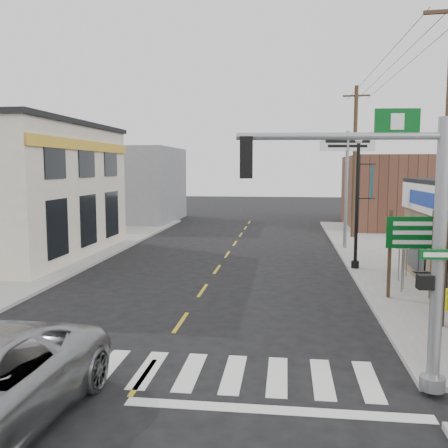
# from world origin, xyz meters

# --- Properties ---
(ground) EXTENTS (140.00, 140.00, 0.00)m
(ground) POSITION_xyz_m (0.00, 0.00, 0.00)
(ground) COLOR black
(ground) RESTS_ON ground
(sidewalk_right) EXTENTS (6.00, 38.00, 0.13)m
(sidewalk_right) POSITION_xyz_m (9.00, 13.00, 0.07)
(sidewalk_right) COLOR gray
(sidewalk_right) RESTS_ON ground
(sidewalk_left) EXTENTS (6.00, 38.00, 0.13)m
(sidewalk_left) POSITION_xyz_m (-9.00, 13.00, 0.07)
(sidewalk_left) COLOR gray
(sidewalk_left) RESTS_ON ground
(center_line) EXTENTS (0.12, 56.00, 0.01)m
(center_line) POSITION_xyz_m (0.00, 8.00, 0.01)
(center_line) COLOR gold
(center_line) RESTS_ON ground
(crosswalk) EXTENTS (11.00, 2.20, 0.01)m
(crosswalk) POSITION_xyz_m (0.00, 0.40, 0.01)
(crosswalk) COLOR silver
(crosswalk) RESTS_ON ground
(bldg_distant_right) EXTENTS (8.00, 10.00, 5.60)m
(bldg_distant_right) POSITION_xyz_m (12.00, 30.00, 2.80)
(bldg_distant_right) COLOR brown
(bldg_distant_right) RESTS_ON ground
(bldg_distant_left) EXTENTS (9.00, 10.00, 6.40)m
(bldg_distant_left) POSITION_xyz_m (-11.00, 32.00, 3.20)
(bldg_distant_left) COLOR gray
(bldg_distant_left) RESTS_ON ground
(traffic_signal_pole) EXTENTS (4.51, 0.37, 5.72)m
(traffic_signal_pole) POSITION_xyz_m (5.52, -0.15, 3.54)
(traffic_signal_pole) COLOR gray
(traffic_signal_pole) RESTS_ON sidewalk_right
(guide_sign) EXTENTS (1.78, 0.14, 3.11)m
(guide_sign) POSITION_xyz_m (7.49, 7.32, 2.12)
(guide_sign) COLOR #4E3624
(guide_sign) RESTS_ON sidewalk_right
(fire_hydrant) EXTENTS (0.23, 0.23, 0.72)m
(fire_hydrant) POSITION_xyz_m (8.32, 5.93, 0.52)
(fire_hydrant) COLOR #D4DD0D
(fire_hydrant) RESTS_ON sidewalk_right
(ped_crossing_sign) EXTENTS (0.96, 0.07, 2.47)m
(ped_crossing_sign) POSITION_xyz_m (8.19, 10.94, 1.84)
(ped_crossing_sign) COLOR gray
(ped_crossing_sign) RESTS_ON sidewalk_right
(lamp_post) EXTENTS (0.77, 0.60, 5.91)m
(lamp_post) POSITION_xyz_m (6.36, 12.49, 3.56)
(lamp_post) COLOR black
(lamp_post) RESTS_ON sidewalk_right
(dance_center_sign) EXTENTS (3.10, 0.19, 6.60)m
(dance_center_sign) POSITION_xyz_m (6.50, 18.39, 5.11)
(dance_center_sign) COLOR gray
(dance_center_sign) RESTS_ON sidewalk_right
(shrub_back) EXTENTS (1.17, 1.17, 0.87)m
(shrub_back) POSITION_xyz_m (9.39, 9.56, 0.57)
(shrub_back) COLOR #1E3115
(shrub_back) RESTS_ON sidewalk_right
(utility_pole_near) EXTENTS (1.64, 0.25, 9.41)m
(utility_pole_near) POSITION_xyz_m (7.62, 4.29, 4.95)
(utility_pole_near) COLOR #463322
(utility_pole_near) RESTS_ON sidewalk_right
(utility_pole_far) EXTENTS (1.70, 0.26, 9.78)m
(utility_pole_far) POSITION_xyz_m (7.50, 22.97, 5.14)
(utility_pole_far) COLOR #493526
(utility_pole_far) RESTS_ON sidewalk_right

